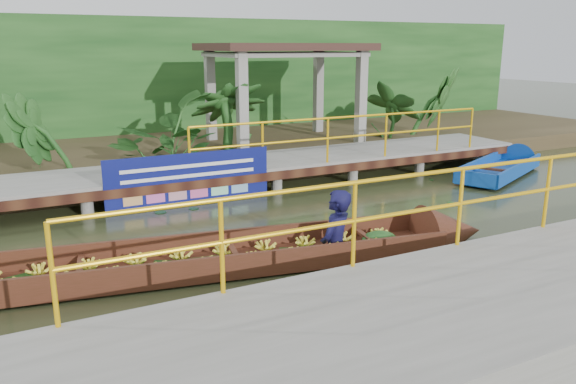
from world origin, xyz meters
name	(u,v)px	position (x,y,z in m)	size (l,w,h in m)	color
ground	(293,233)	(0.00, 0.00, 0.00)	(80.00, 80.00, 0.00)	#292F17
land_strip	(173,150)	(0.00, 7.50, 0.23)	(30.00, 8.00, 0.45)	#372C1B
far_dock	(223,168)	(0.02, 3.43, 0.48)	(16.00, 2.06, 1.66)	slate
near_dock	(540,301)	(1.00, -4.20, 0.30)	(18.00, 2.40, 1.73)	slate
pavilion	(285,57)	(3.00, 6.30, 2.82)	(4.40, 3.00, 3.00)	slate
foliage_backdrop	(148,83)	(0.00, 10.00, 2.00)	(30.00, 0.80, 4.00)	#123B13
vendor_boat	(189,254)	(-2.10, -0.84, 0.26)	(10.50, 2.76, 2.34)	#3B2010
moored_blue_boat	(511,164)	(7.35, 1.91, 0.16)	(3.84, 2.44, 0.90)	#0E3F9A
blue_banner	(190,179)	(-1.03, 2.48, 0.56)	(3.37, 0.04, 1.05)	navy
tropical_plants	(227,115)	(0.85, 5.30, 1.42)	(14.55, 1.55, 1.93)	#123B13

